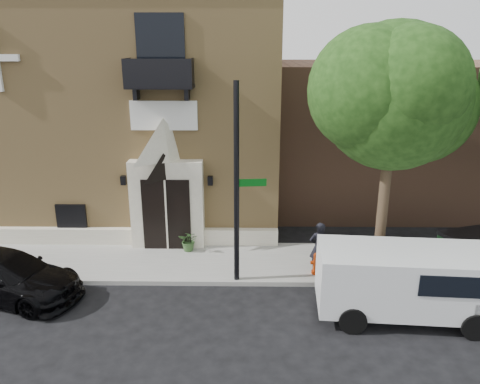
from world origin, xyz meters
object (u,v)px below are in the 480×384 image
(black_sedan, at_px, (7,276))
(pedestrian_near, at_px, (319,248))
(cargo_van, at_px, (414,281))
(fire_hydrant, at_px, (317,263))
(street_sign, at_px, (237,185))
(dumpster, at_px, (474,253))

(black_sedan, bearing_deg, pedestrian_near, -64.29)
(cargo_van, bearing_deg, fire_hydrant, 140.12)
(black_sedan, relative_size, street_sign, 0.76)
(black_sedan, height_order, street_sign, street_sign)
(cargo_van, distance_m, dumpster, 3.66)
(cargo_van, relative_size, fire_hydrant, 6.66)
(cargo_van, bearing_deg, black_sedan, 179.78)
(cargo_van, relative_size, pedestrian_near, 2.90)
(cargo_van, height_order, dumpster, cargo_van)
(street_sign, bearing_deg, cargo_van, -25.89)
(black_sedan, xyz_separation_m, dumpster, (14.45, 1.47, 0.16))
(pedestrian_near, bearing_deg, dumpster, 174.77)
(black_sedan, xyz_separation_m, pedestrian_near, (9.45, 1.40, 0.33))
(pedestrian_near, bearing_deg, cargo_van, 127.90)
(black_sedan, distance_m, dumpster, 14.52)
(fire_hydrant, bearing_deg, cargo_van, -44.24)
(fire_hydrant, distance_m, pedestrian_near, 0.50)
(street_sign, xyz_separation_m, dumpster, (7.60, 0.57, -2.40))
(pedestrian_near, bearing_deg, fire_hydrant, 60.50)
(street_sign, bearing_deg, pedestrian_near, 5.77)
(cargo_van, height_order, pedestrian_near, cargo_van)
(fire_hydrant, height_order, pedestrian_near, pedestrian_near)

